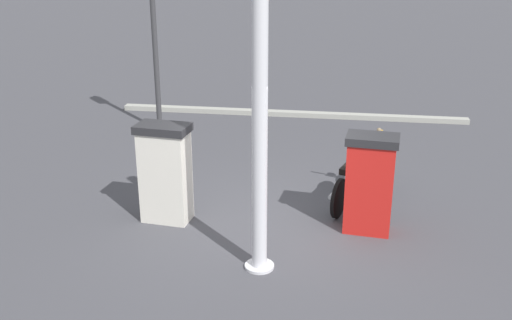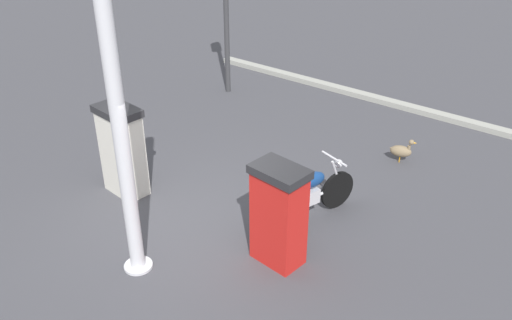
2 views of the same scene
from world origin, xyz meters
The scene contains 7 objects.
ground_plane centered at (0.00, 0.00, 0.00)m, with size 120.00×120.00×0.00m, color #424247.
fuel_pump_near centered at (0.09, -1.55, 0.77)m, with size 0.62×0.81×1.52m.
fuel_pump_far centered at (0.09, 1.55, 0.80)m, with size 0.62×0.86×1.57m.
motorcycle_near_pump centered at (1.16, -1.37, 0.47)m, with size 1.89×0.86×0.96m.
wandering_duck centered at (3.81, -1.85, 0.23)m, with size 0.29×0.48×0.49m.
canopy_support_pole centered at (-1.20, -0.05, 1.94)m, with size 0.40×0.40×4.04m.
road_edge_kerb centered at (6.22, 0.00, 0.06)m, with size 0.53×8.71×0.12m.
Camera 2 is at (-5.06, -4.87, 5.07)m, focal length 38.23 mm.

